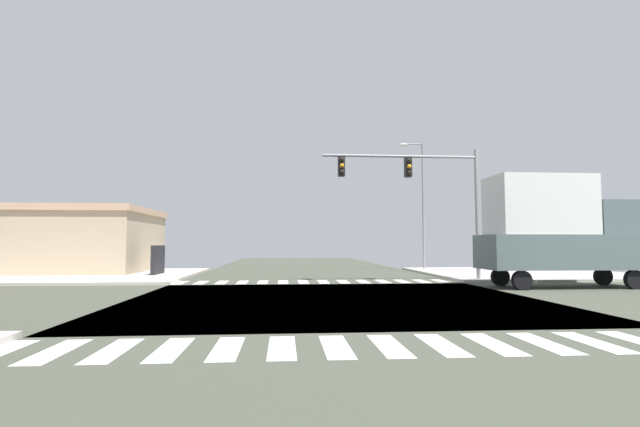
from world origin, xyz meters
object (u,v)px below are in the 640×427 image
at_px(traffic_signal_mast, 417,182).
at_px(bank_building, 54,241).
at_px(box_truck_queued_1, 558,229).
at_px(street_lamp, 420,195).

relative_size(traffic_signal_mast, bank_building, 0.59).
bearing_deg(traffic_signal_mast, bank_building, 158.75).
bearing_deg(box_truck_queued_1, bank_building, -113.55).
bearing_deg(traffic_signal_mast, box_truck_queued_1, -32.08).
bearing_deg(box_truck_queued_1, traffic_signal_mast, -122.08).
xyz_separation_m(traffic_signal_mast, street_lamp, (3.05, 9.77, 0.40)).
xyz_separation_m(street_lamp, bank_building, (-24.48, -1.44, -3.31)).
height_order(traffic_signal_mast, bank_building, traffic_signal_mast).
bearing_deg(bank_building, box_truck_queued_1, -23.55).
bearing_deg(street_lamp, traffic_signal_mast, -107.35).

